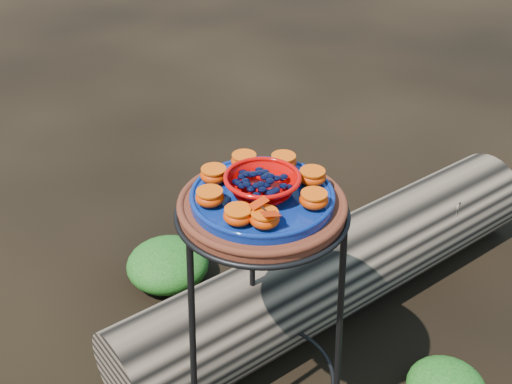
{
  "coord_description": "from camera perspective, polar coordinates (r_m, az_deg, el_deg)",
  "views": [
    {
      "loc": [
        -0.16,
        -1.19,
        1.54
      ],
      "look_at": [
        -0.01,
        0.0,
        0.76
      ],
      "focal_mm": 45.0,
      "sensor_mm": 36.0,
      "label": 1
    }
  ],
  "objects": [
    {
      "name": "red_bowl",
      "position": [
        1.43,
        0.57,
        0.63
      ],
      "size": [
        0.16,
        0.16,
        0.05
      ],
      "primitive_type": null,
      "color": "#C60503",
      "rests_on": "cobalt_plate"
    },
    {
      "name": "orange_half_5",
      "position": [
        1.47,
        -3.77,
        1.52
      ],
      "size": [
        0.06,
        0.06,
        0.03
      ],
      "primitive_type": "ellipsoid",
      "color": "#BA2E00",
      "rests_on": "cobalt_plate"
    },
    {
      "name": "orange_half_2",
      "position": [
        1.47,
        5.03,
        1.34
      ],
      "size": [
        0.06,
        0.06,
        0.03
      ],
      "primitive_type": "ellipsoid",
      "color": "#BA2E00",
      "rests_on": "cobalt_plate"
    },
    {
      "name": "terracotta_saucer",
      "position": [
        1.46,
        0.55,
        -1.35
      ],
      "size": [
        0.38,
        0.38,
        0.03
      ],
      "primitive_type": "cylinder",
      "color": "#4E2010",
      "rests_on": "plant_stand"
    },
    {
      "name": "driftwood_log",
      "position": [
        2.18,
        7.24,
        -6.78
      ],
      "size": [
        1.62,
        1.18,
        0.3
      ],
      "primitive_type": null,
      "rotation": [
        0.0,
        0.0,
        0.53
      ],
      "color": "black",
      "rests_on": "ground"
    },
    {
      "name": "butterfly",
      "position": [
        1.31,
        0.77,
        -1.52
      ],
      "size": [
        0.1,
        0.08,
        0.01
      ],
      "primitive_type": null,
      "rotation": [
        0.0,
        0.0,
        0.41
      ],
      "color": "red",
      "rests_on": "orange_half_0"
    },
    {
      "name": "plant_stand",
      "position": [
        1.69,
        0.49,
        -11.6
      ],
      "size": [
        0.44,
        0.44,
        0.7
      ],
      "primitive_type": null,
      "color": "black",
      "rests_on": "ground"
    },
    {
      "name": "glass_gems",
      "position": [
        1.41,
        0.57,
        1.78
      ],
      "size": [
        0.13,
        0.13,
        0.02
      ],
      "primitive_type": null,
      "color": "black",
      "rests_on": "red_bowl"
    },
    {
      "name": "orange_half_6",
      "position": [
        1.4,
        -4.13,
        -0.49
      ],
      "size": [
        0.06,
        0.06,
        0.03
      ],
      "primitive_type": "ellipsoid",
      "color": "#BA2E00",
      "rests_on": "cobalt_plate"
    },
    {
      "name": "foliage_back",
      "position": [
        2.33,
        -7.86,
        -6.28
      ],
      "size": [
        0.29,
        0.29,
        0.15
      ],
      "primitive_type": "ellipsoid",
      "color": "#10410E",
      "rests_on": "ground"
    },
    {
      "name": "orange_half_1",
      "position": [
        1.39,
        5.16,
        -0.69
      ],
      "size": [
        0.06,
        0.06,
        0.03
      ],
      "primitive_type": "ellipsoid",
      "color": "#BA2E00",
      "rests_on": "cobalt_plate"
    },
    {
      "name": "foliage_left",
      "position": [
        1.98,
        -8.07,
        -15.17
      ],
      "size": [
        0.3,
        0.3,
        0.15
      ],
      "primitive_type": "ellipsoid",
      "color": "#10410E",
      "rests_on": "ground"
    },
    {
      "name": "orange_half_3",
      "position": [
        1.52,
        2.46,
        2.71
      ],
      "size": [
        0.06,
        0.06,
        0.03
      ],
      "primitive_type": "ellipsoid",
      "color": "#BA2E00",
      "rests_on": "cobalt_plate"
    },
    {
      "name": "orange_half_0",
      "position": [
        1.33,
        0.77,
        -2.4
      ],
      "size": [
        0.06,
        0.06,
        0.03
      ],
      "primitive_type": "ellipsoid",
      "color": "#BA2E00",
      "rests_on": "cobalt_plate"
    },
    {
      "name": "orange_half_4",
      "position": [
        1.53,
        -1.06,
        2.78
      ],
      "size": [
        0.06,
        0.06,
        0.03
      ],
      "primitive_type": "ellipsoid",
      "color": "#BA2E00",
      "rests_on": "cobalt_plate"
    },
    {
      "name": "orange_half_7",
      "position": [
        1.34,
        -1.59,
        -2.12
      ],
      "size": [
        0.06,
        0.06,
        0.03
      ],
      "primitive_type": "ellipsoid",
      "color": "#BA2E00",
      "rests_on": "cobalt_plate"
    },
    {
      "name": "cobalt_plate",
      "position": [
        1.44,
        0.56,
        -0.49
      ],
      "size": [
        0.33,
        0.33,
        0.02
      ],
      "primitive_type": "cylinder",
      "color": "#071447",
      "rests_on": "terracotta_saucer"
    }
  ]
}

